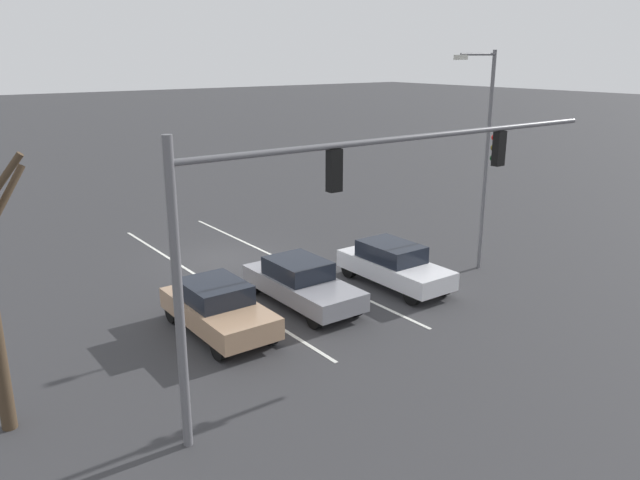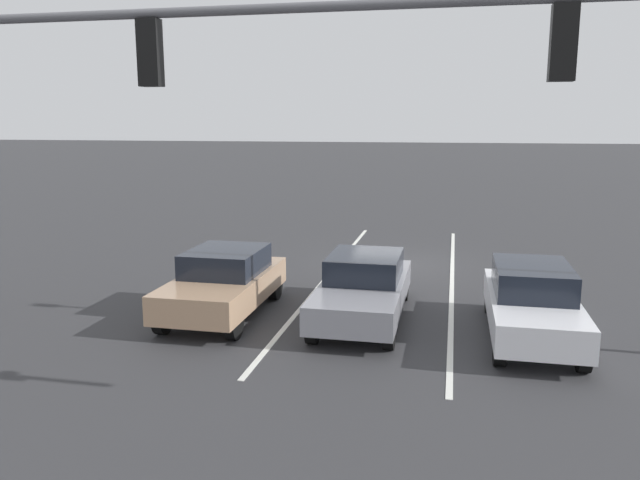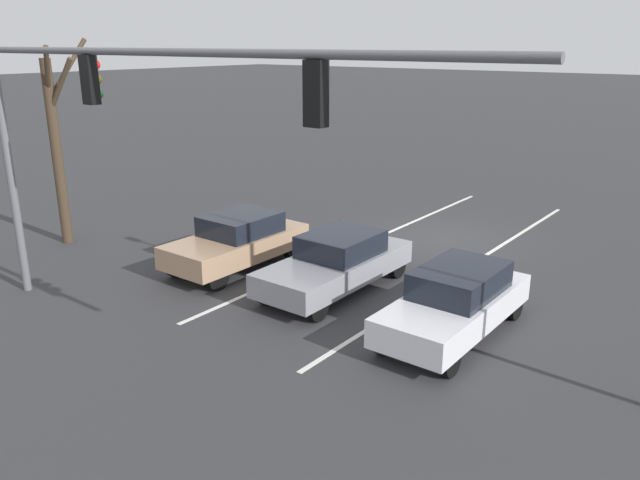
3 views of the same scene
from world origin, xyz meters
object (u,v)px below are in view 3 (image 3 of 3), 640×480
(car_white_leftlane_front, at_px, (456,301))
(traffic_signal_gantry, at_px, (102,112))
(car_tan_rightlane_front, at_px, (238,241))
(car_gray_midlane_front, at_px, (337,262))
(bare_tree_near, at_px, (57,141))

(car_white_leftlane_front, bearing_deg, traffic_signal_gantry, 37.15)
(car_white_leftlane_front, distance_m, car_tan_rightlane_front, 6.80)
(car_gray_midlane_front, xyz_separation_m, car_tan_rightlane_front, (3.22, 0.35, 0.04))
(car_white_leftlane_front, height_order, bare_tree_near, bare_tree_near)
(car_white_leftlane_front, bearing_deg, bare_tree_near, 6.54)
(car_tan_rightlane_front, bearing_deg, bare_tree_near, 15.47)
(car_white_leftlane_front, relative_size, car_tan_rightlane_front, 1.05)
(car_tan_rightlane_front, height_order, bare_tree_near, bare_tree_near)
(car_white_leftlane_front, relative_size, car_gray_midlane_front, 0.95)
(car_white_leftlane_front, relative_size, traffic_signal_gantry, 0.34)
(car_white_leftlane_front, height_order, car_tan_rightlane_front, same)
(bare_tree_near, bearing_deg, car_tan_rightlane_front, -164.53)
(car_tan_rightlane_front, distance_m, traffic_signal_gantry, 6.17)
(traffic_signal_gantry, relative_size, bare_tree_near, 2.09)
(car_tan_rightlane_front, bearing_deg, car_white_leftlane_front, 178.44)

